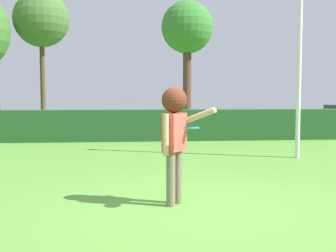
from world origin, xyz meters
name	(u,v)px	position (x,y,z in m)	size (l,w,h in m)	color
ground_plane	(205,210)	(0.00, 0.00, 0.00)	(60.00, 60.00, 0.00)	#5A9939
person	(175,127)	(-0.41, 0.33, 1.21)	(0.84, 0.46, 1.82)	#716752
frisbee	(191,128)	(-0.23, -0.10, 1.23)	(0.24, 0.24, 0.05)	#268CE5
lamppost	(300,30)	(3.44, 4.92, 3.41)	(0.24, 0.24, 6.19)	silver
hedge_row	(157,125)	(0.00, 9.71, 0.57)	(21.44, 0.90, 1.14)	#224F23
willow_tree	(187,30)	(1.91, 15.24, 4.93)	(2.60, 2.60, 6.35)	brown
oak_tree	(41,20)	(-5.66, 17.77, 5.71)	(2.99, 2.99, 7.25)	brown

